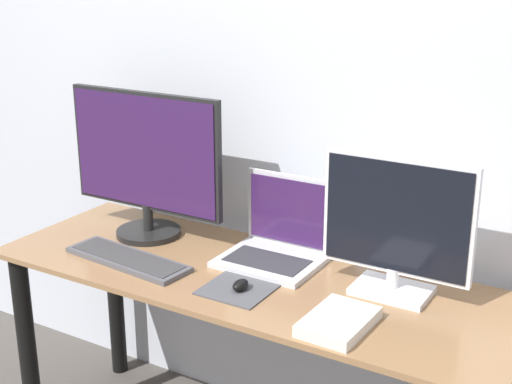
{
  "coord_description": "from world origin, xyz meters",
  "views": [
    {
      "loc": [
        1.05,
        -1.42,
        1.63
      ],
      "look_at": [
        0.01,
        0.33,
        0.96
      ],
      "focal_mm": 50.0,
      "sensor_mm": 36.0,
      "label": 1
    }
  ],
  "objects_px": {
    "keyboard": "(128,259)",
    "mouse": "(240,285)",
    "monitor_left": "(146,162)",
    "monitor_right": "(396,227)",
    "laptop": "(278,240)",
    "book": "(339,322)"
  },
  "relations": [
    {
      "from": "monitor_right",
      "to": "mouse",
      "type": "xyz_separation_m",
      "value": [
        -0.38,
        -0.22,
        -0.18
      ]
    },
    {
      "from": "laptop",
      "to": "keyboard",
      "type": "relative_size",
      "value": 0.68
    },
    {
      "from": "monitor_right",
      "to": "keyboard",
      "type": "height_order",
      "value": "monitor_right"
    },
    {
      "from": "monitor_right",
      "to": "mouse",
      "type": "relative_size",
      "value": 7.02
    },
    {
      "from": "monitor_right",
      "to": "laptop",
      "type": "xyz_separation_m",
      "value": [
        -0.41,
        0.05,
        -0.14
      ]
    },
    {
      "from": "keyboard",
      "to": "book",
      "type": "relative_size",
      "value": 1.99
    },
    {
      "from": "monitor_left",
      "to": "book",
      "type": "relative_size",
      "value": 2.65
    },
    {
      "from": "monitor_left",
      "to": "monitor_right",
      "type": "xyz_separation_m",
      "value": [
        0.9,
        0.0,
        -0.06
      ]
    },
    {
      "from": "monitor_left",
      "to": "laptop",
      "type": "bearing_deg",
      "value": 5.85
    },
    {
      "from": "monitor_right",
      "to": "laptop",
      "type": "relative_size",
      "value": 1.41
    },
    {
      "from": "monitor_right",
      "to": "book",
      "type": "relative_size",
      "value": 1.92
    },
    {
      "from": "keyboard",
      "to": "book",
      "type": "height_order",
      "value": "book"
    },
    {
      "from": "keyboard",
      "to": "mouse",
      "type": "xyz_separation_m",
      "value": [
        0.42,
        0.0,
        0.01
      ]
    },
    {
      "from": "laptop",
      "to": "mouse",
      "type": "relative_size",
      "value": 4.98
    },
    {
      "from": "monitor_right",
      "to": "keyboard",
      "type": "bearing_deg",
      "value": -164.82
    },
    {
      "from": "monitor_left",
      "to": "book",
      "type": "xyz_separation_m",
      "value": [
        0.85,
        -0.26,
        -0.25
      ]
    },
    {
      "from": "monitor_right",
      "to": "keyboard",
      "type": "xyz_separation_m",
      "value": [
        -0.81,
        -0.22,
        -0.2
      ]
    },
    {
      "from": "keyboard",
      "to": "mouse",
      "type": "height_order",
      "value": "mouse"
    },
    {
      "from": "laptop",
      "to": "book",
      "type": "relative_size",
      "value": 1.36
    },
    {
      "from": "mouse",
      "to": "book",
      "type": "distance_m",
      "value": 0.34
    },
    {
      "from": "monitor_right",
      "to": "book",
      "type": "height_order",
      "value": "monitor_right"
    },
    {
      "from": "monitor_left",
      "to": "book",
      "type": "bearing_deg",
      "value": -17.29
    }
  ]
}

